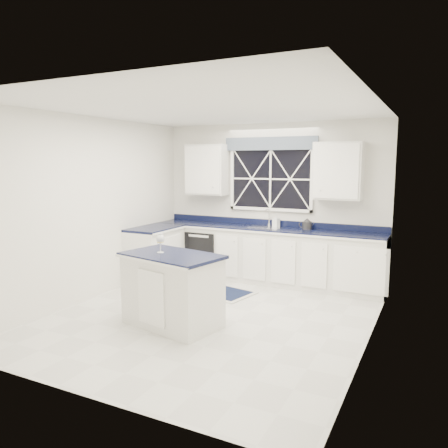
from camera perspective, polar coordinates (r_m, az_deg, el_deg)
The scene contains 13 objects.
ground at distance 5.93m, azimuth -1.79°, elevation -12.01°, with size 4.50×4.50×0.00m, color silver.
back_wall at distance 7.65m, azimuth 6.17°, elevation 2.89°, with size 4.00×0.10×2.70m, color silver.
base_cabinets at distance 7.49m, azimuth 2.44°, elevation -4.16°, with size 3.99×1.60×0.90m.
countertop at distance 7.43m, azimuth 5.31°, elevation -0.60°, with size 3.98×0.64×0.04m, color black.
dishwasher at distance 7.97m, azimuth -2.14°, elevation -3.70°, with size 0.60×0.58×0.82m, color black.
window at distance 7.58m, azimuth 6.10°, elevation 6.47°, with size 1.65×0.09×1.26m.
upper_cabinets at distance 7.47m, azimuth 5.77°, elevation 6.99°, with size 3.10×0.34×0.90m.
faucet at distance 7.58m, azimuth 5.86°, elevation 0.93°, with size 0.05×0.20×0.30m.
island at distance 5.54m, azimuth -6.77°, elevation -8.50°, with size 1.35×0.97×0.91m.
rug at distance 7.00m, azimuth -0.99°, elevation -8.74°, with size 1.27×0.92×0.02m.
kettle at distance 7.30m, azimuth 10.78°, elevation -0.03°, with size 0.26×0.17×0.19m.
wine_glass at distance 5.50m, azimuth -8.32°, elevation -2.00°, with size 0.10×0.10×0.25m.
soap_bottle at distance 7.50m, azimuth 6.82°, elevation 0.45°, with size 0.10×0.10×0.22m, color silver.
Camera 1 is at (2.64, -4.90, 2.03)m, focal length 35.00 mm.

